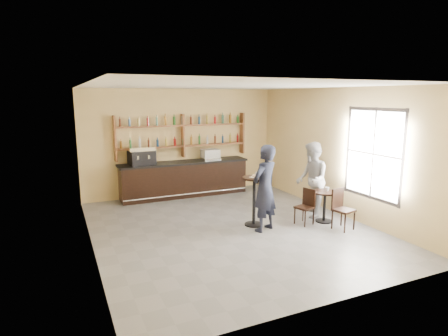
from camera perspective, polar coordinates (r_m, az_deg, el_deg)
name	(u,v)px	position (r m, az deg, el deg)	size (l,w,h in m)	color
floor	(230,228)	(8.72, 0.98, -9.11)	(7.00, 7.00, 0.00)	slate
ceiling	(231,86)	(8.20, 1.05, 12.40)	(7.00, 7.00, 0.00)	white
wall_back	(182,142)	(11.54, -6.45, 3.94)	(7.00, 7.00, 0.00)	#D4B778
wall_front	(338,198)	(5.43, 17.04, -4.36)	(7.00, 7.00, 0.00)	#D4B778
wall_left	(88,170)	(7.56, -20.03, -0.32)	(7.00, 7.00, 0.00)	#D4B778
wall_right	(337,151)	(9.96, 16.84, 2.44)	(7.00, 7.00, 0.00)	#D4B778
window_pane	(373,154)	(9.08, 21.79, 1.99)	(2.00, 2.00, 0.00)	white
window_frame	(373,154)	(9.08, 21.77, 1.98)	(0.04, 1.70, 2.10)	black
shelf_unit	(183,136)	(11.40, -6.27, 4.92)	(4.00, 0.26, 1.40)	brown
liquor_bottles	(183,130)	(11.38, -6.28, 5.77)	(3.68, 0.10, 1.00)	#8C5919
bar_counter	(184,179)	(11.38, -6.04, -1.63)	(3.91, 0.76, 1.06)	black
espresso_machine	(142,156)	(10.91, -12.44, 1.83)	(0.71, 0.46, 0.51)	black
pastry_case	(210,154)	(11.54, -2.10, 2.08)	(0.53, 0.42, 0.32)	silver
pedestal_table	(254,201)	(8.76, 4.60, -5.08)	(0.56, 0.56, 1.15)	black
napkin	(254,177)	(8.62, 4.66, -1.38)	(0.17, 0.17, 0.00)	white
donut	(255,176)	(8.61, 4.75, -1.21)	(0.14, 0.14, 0.05)	#C68448
cup_pedestal	(258,174)	(8.76, 5.15, -0.90)	(0.11, 0.11, 0.09)	white
man_main	(265,188)	(8.35, 6.21, -3.09)	(0.71, 0.47, 1.95)	black
cafe_table	(324,207)	(9.34, 15.06, -5.70)	(0.60, 0.60, 0.75)	black
cup_cafe	(327,189)	(9.26, 15.43, -3.12)	(0.11, 0.11, 0.10)	white
chair_west	(304,207)	(9.04, 12.15, -5.84)	(0.36, 0.36, 0.84)	black
chair_south	(344,210)	(8.91, 17.78, -6.06)	(0.40, 0.40, 0.93)	black
patron_second	(311,180)	(9.56, 13.19, -1.74)	(0.91, 0.71, 1.88)	gray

